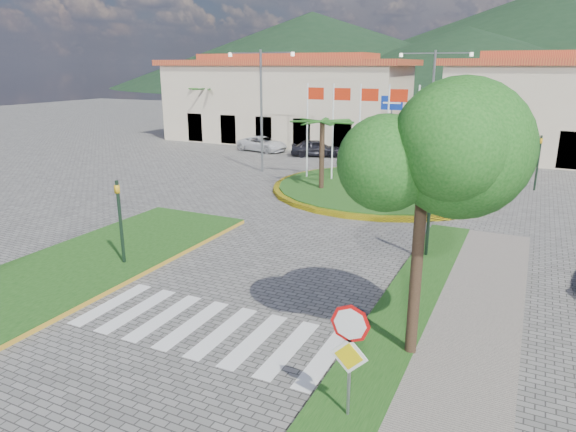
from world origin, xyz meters
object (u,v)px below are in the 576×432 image
at_px(roundabout_island, 382,188).
at_px(stop_sign, 350,345).
at_px(deciduous_tree, 425,152).
at_px(white_van, 262,144).
at_px(car_dark_b, 473,161).
at_px(car_dark_a, 316,148).

height_order(roundabout_island, stop_sign, roundabout_island).
distance_m(stop_sign, deciduous_tree, 4.59).
distance_m(white_van, car_dark_b, 17.11).
xyz_separation_m(roundabout_island, deciduous_tree, (5.50, -17.00, 5.00)).
distance_m(roundabout_island, deciduous_tree, 18.55).
height_order(roundabout_island, car_dark_b, roundabout_island).
relative_size(deciduous_tree, white_van, 1.53).
xyz_separation_m(car_dark_a, car_dark_b, (11.97, -0.25, -0.05)).
height_order(stop_sign, car_dark_a, stop_sign).
bearing_deg(roundabout_island, car_dark_a, 131.03).
height_order(stop_sign, deciduous_tree, deciduous_tree).
distance_m(roundabout_island, car_dark_b, 9.80).
distance_m(white_van, car_dark_a, 5.15).
distance_m(deciduous_tree, car_dark_b, 26.39).
xyz_separation_m(deciduous_tree, car_dark_b, (-1.53, 25.95, -4.54)).
bearing_deg(white_van, car_dark_b, -82.43).
xyz_separation_m(roundabout_island, car_dark_b, (3.97, 8.95, 0.46)).
bearing_deg(deciduous_tree, car_dark_b, 93.37).
bearing_deg(car_dark_a, white_van, 64.65).
bearing_deg(white_van, car_dark_a, -85.04).
xyz_separation_m(roundabout_island, white_van, (-13.13, 9.64, 0.44)).
xyz_separation_m(white_van, car_dark_a, (5.13, -0.44, 0.06)).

